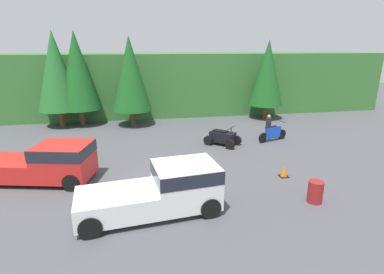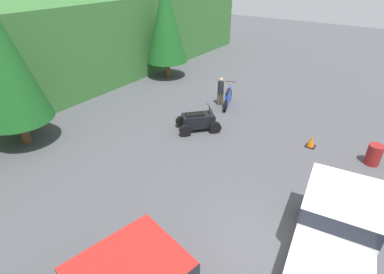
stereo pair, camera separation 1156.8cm
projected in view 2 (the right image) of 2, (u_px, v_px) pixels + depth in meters
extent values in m
plane|color=#4C4C51|center=(263.00, 247.00, 8.73)|extent=(80.00, 80.00, 0.00)
cylinder|color=brown|center=(24.00, 131.00, 13.54)|extent=(0.40, 0.40, 1.19)
cone|color=#19561E|center=(0.00, 58.00, 11.87)|extent=(2.92, 2.92, 5.43)
cylinder|color=brown|center=(168.00, 69.00, 21.49)|extent=(0.38, 0.38, 1.15)
cone|color=#19561E|center=(166.00, 22.00, 19.88)|extent=(2.81, 2.81, 5.23)
cube|color=#1E232D|center=(129.00, 274.00, 6.31)|extent=(2.68, 2.40, 0.50)
cylinder|color=black|center=(137.00, 264.00, 7.81)|extent=(0.80, 0.44, 0.76)
cube|color=white|center=(338.00, 214.00, 8.50)|extent=(2.49, 2.17, 1.56)
cube|color=#1E232D|center=(342.00, 201.00, 8.25)|extent=(2.51, 2.20, 0.50)
cylinder|color=black|center=(306.00, 206.00, 9.65)|extent=(0.79, 0.37, 0.76)
cylinder|color=black|center=(366.00, 225.00, 8.95)|extent=(0.79, 0.37, 0.76)
cylinder|color=black|center=(230.00, 95.00, 17.88)|extent=(0.65, 0.31, 0.65)
cylinder|color=black|center=(225.00, 106.00, 16.55)|extent=(0.65, 0.31, 0.65)
cube|color=blue|center=(228.00, 96.00, 17.09)|extent=(1.18, 0.54, 0.75)
cylinder|color=#B7B7BC|center=(230.00, 89.00, 17.62)|extent=(0.31, 0.15, 0.84)
cylinder|color=black|center=(231.00, 82.00, 17.40)|extent=(0.23, 0.58, 0.04)
cube|color=black|center=(228.00, 91.00, 16.72)|extent=(0.88, 0.42, 0.06)
cylinder|color=black|center=(210.00, 119.00, 15.28)|extent=(0.57, 0.55, 0.57)
cylinder|color=black|center=(215.00, 127.00, 14.47)|extent=(0.57, 0.55, 0.57)
cylinder|color=black|center=(181.00, 122.00, 15.00)|extent=(0.57, 0.55, 0.57)
cylinder|color=black|center=(185.00, 131.00, 14.19)|extent=(0.57, 0.55, 0.57)
cube|color=black|center=(198.00, 120.00, 14.62)|extent=(1.62, 1.58, 0.61)
cylinder|color=black|center=(209.00, 110.00, 14.48)|extent=(0.07, 0.07, 0.35)
cylinder|color=black|center=(209.00, 107.00, 14.39)|extent=(0.64, 0.69, 0.04)
cube|color=black|center=(195.00, 114.00, 14.41)|extent=(0.93, 0.91, 0.08)
cylinder|color=brown|center=(219.00, 98.00, 17.28)|extent=(0.23, 0.23, 0.81)
cylinder|color=brown|center=(222.00, 98.00, 17.28)|extent=(0.23, 0.23, 0.81)
cylinder|color=#232328|center=(221.00, 87.00, 16.92)|extent=(0.47, 0.47, 0.61)
sphere|color=tan|center=(221.00, 80.00, 16.71)|extent=(0.30, 0.30, 0.22)
cube|color=black|center=(310.00, 146.00, 13.50)|extent=(0.42, 0.42, 0.03)
cone|color=orange|center=(311.00, 141.00, 13.37)|extent=(0.32, 0.32, 0.55)
cylinder|color=maroon|center=(374.00, 155.00, 12.14)|extent=(0.58, 0.58, 0.88)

